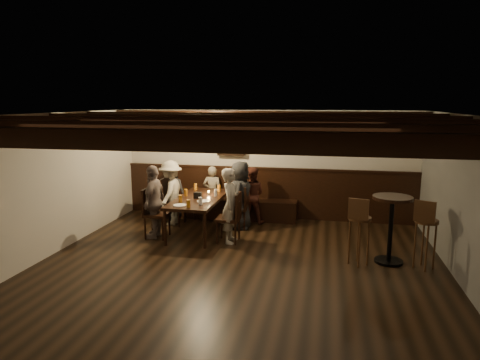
% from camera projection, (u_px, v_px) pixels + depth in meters
% --- Properties ---
extents(room, '(7.00, 7.00, 7.00)m').
position_uv_depth(room, '(243.00, 180.00, 8.36)').
color(room, black).
rests_on(room, ground).
extents(dining_table, '(0.87, 1.90, 0.71)m').
position_uv_depth(dining_table, '(199.00, 201.00, 8.45)').
color(dining_table, black).
rests_on(dining_table, floor).
extents(chair_left_near, '(0.45, 0.45, 0.99)m').
position_uv_depth(chair_left_near, '(173.00, 210.00, 9.09)').
color(chair_left_near, black).
rests_on(chair_left_near, floor).
extents(chair_left_far, '(0.44, 0.44, 0.96)m').
position_uv_depth(chair_left_far, '(156.00, 222.00, 8.22)').
color(chair_left_far, black).
rests_on(chair_left_far, floor).
extents(chair_right_near, '(0.41, 0.41, 0.90)m').
position_uv_depth(chair_right_near, '(239.00, 215.00, 8.82)').
color(chair_right_near, black).
rests_on(chair_right_near, floor).
extents(chair_right_far, '(0.43, 0.43, 0.93)m').
position_uv_depth(chair_right_far, '(229.00, 227.00, 7.95)').
color(chair_right_far, black).
rests_on(chair_right_far, floor).
extents(person_bench_left, '(0.61, 0.40, 1.25)m').
position_uv_depth(person_bench_left, '(172.00, 191.00, 9.50)').
color(person_bench_left, '#2B2B2E').
rests_on(person_bench_left, floor).
extents(person_bench_centre, '(0.43, 0.29, 1.19)m').
position_uv_depth(person_bench_centre, '(212.00, 192.00, 9.47)').
color(person_bench_centre, slate).
rests_on(person_bench_centre, floor).
extents(person_bench_right, '(0.59, 0.46, 1.22)m').
position_uv_depth(person_bench_right, '(251.00, 195.00, 9.15)').
color(person_bench_right, '#58291E').
rests_on(person_bench_right, floor).
extents(person_left_near, '(0.51, 0.89, 1.37)m').
position_uv_depth(person_left_near, '(171.00, 193.00, 9.02)').
color(person_left_near, '#AFA894').
rests_on(person_left_near, floor).
extents(person_left_far, '(0.35, 0.83, 1.41)m').
position_uv_depth(person_left_far, '(154.00, 202.00, 8.15)').
color(person_left_far, gray).
rests_on(person_left_far, floor).
extents(person_right_near, '(0.45, 0.68, 1.39)m').
position_uv_depth(person_right_near, '(240.00, 195.00, 8.73)').
color(person_right_near, black).
rests_on(person_right_near, floor).
extents(person_right_far, '(0.34, 0.51, 1.39)m').
position_uv_depth(person_right_far, '(231.00, 206.00, 7.86)').
color(person_right_far, '#B0A795').
rests_on(person_right_far, floor).
extents(pint_a, '(0.07, 0.07, 0.14)m').
position_uv_depth(pint_a, '(195.00, 187.00, 9.16)').
color(pint_a, '#BF7219').
rests_on(pint_a, dining_table).
extents(pint_b, '(0.07, 0.07, 0.14)m').
position_uv_depth(pint_b, '(219.00, 188.00, 9.01)').
color(pint_b, '#BF7219').
rests_on(pint_b, dining_table).
extents(pint_c, '(0.07, 0.07, 0.14)m').
position_uv_depth(pint_c, '(186.00, 193.00, 8.58)').
color(pint_c, '#BF7219').
rests_on(pint_c, dining_table).
extents(pint_d, '(0.07, 0.07, 0.14)m').
position_uv_depth(pint_d, '(216.00, 193.00, 8.56)').
color(pint_d, silver).
rests_on(pint_d, dining_table).
extents(pint_e, '(0.07, 0.07, 0.14)m').
position_uv_depth(pint_e, '(180.00, 199.00, 8.04)').
color(pint_e, '#BF7219').
rests_on(pint_e, dining_table).
extents(pint_f, '(0.07, 0.07, 0.14)m').
position_uv_depth(pint_f, '(200.00, 201.00, 7.86)').
color(pint_f, silver).
rests_on(pint_f, dining_table).
extents(pint_g, '(0.07, 0.07, 0.14)m').
position_uv_depth(pint_g, '(188.00, 204.00, 7.65)').
color(pint_g, '#BF7219').
rests_on(pint_g, dining_table).
extents(plate_near, '(0.24, 0.24, 0.01)m').
position_uv_depth(plate_near, '(180.00, 205.00, 7.79)').
color(plate_near, white).
rests_on(plate_near, dining_table).
extents(plate_far, '(0.24, 0.24, 0.01)m').
position_uv_depth(plate_far, '(203.00, 201.00, 8.12)').
color(plate_far, white).
rests_on(plate_far, dining_table).
extents(condiment_caddy, '(0.15, 0.10, 0.12)m').
position_uv_depth(condiment_caddy, '(198.00, 195.00, 8.38)').
color(condiment_caddy, black).
rests_on(condiment_caddy, dining_table).
extents(candle, '(0.05, 0.05, 0.05)m').
position_uv_depth(candle, '(209.00, 193.00, 8.70)').
color(candle, beige).
rests_on(candle, dining_table).
extents(high_top_table, '(0.62, 0.62, 1.10)m').
position_uv_depth(high_top_table, '(391.00, 219.00, 6.84)').
color(high_top_table, black).
rests_on(high_top_table, floor).
extents(bar_stool_left, '(0.37, 0.39, 1.12)m').
position_uv_depth(bar_stool_left, '(359.00, 240.00, 6.80)').
color(bar_stool_left, '#3B1F13').
rests_on(bar_stool_left, floor).
extents(bar_stool_right, '(0.40, 0.41, 1.12)m').
position_uv_depth(bar_stool_right, '(425.00, 243.00, 6.65)').
color(bar_stool_right, '#3B1F13').
rests_on(bar_stool_right, floor).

